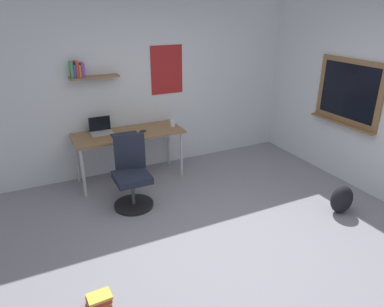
{
  "coord_description": "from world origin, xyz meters",
  "views": [
    {
      "loc": [
        -1.79,
        -2.75,
        2.48
      ],
      "look_at": [
        -0.09,
        0.72,
        0.85
      ],
      "focal_mm": 33.01,
      "sensor_mm": 36.0,
      "label": 1
    }
  ],
  "objects_px": {
    "office_chair": "(132,177)",
    "backpack": "(342,199)",
    "desk": "(129,137)",
    "laptop": "(101,129)",
    "coffee_mug": "(173,123)",
    "computer_mouse": "(143,131)",
    "book_stack_on_floor": "(99,300)",
    "keyboard": "(124,134)"
  },
  "relations": [
    {
      "from": "desk",
      "to": "laptop",
      "type": "distance_m",
      "value": 0.41
    },
    {
      "from": "keyboard",
      "to": "coffee_mug",
      "type": "relative_size",
      "value": 4.02
    },
    {
      "from": "laptop",
      "to": "backpack",
      "type": "height_order",
      "value": "laptop"
    },
    {
      "from": "coffee_mug",
      "to": "book_stack_on_floor",
      "type": "distance_m",
      "value": 2.92
    },
    {
      "from": "laptop",
      "to": "backpack",
      "type": "relative_size",
      "value": 0.83
    },
    {
      "from": "keyboard",
      "to": "coffee_mug",
      "type": "height_order",
      "value": "coffee_mug"
    },
    {
      "from": "coffee_mug",
      "to": "book_stack_on_floor",
      "type": "relative_size",
      "value": 0.4
    },
    {
      "from": "desk",
      "to": "office_chair",
      "type": "xyz_separation_m",
      "value": [
        -0.2,
        -0.74,
        -0.28
      ]
    },
    {
      "from": "desk",
      "to": "office_chair",
      "type": "bearing_deg",
      "value": -104.89
    },
    {
      "from": "desk",
      "to": "keyboard",
      "type": "distance_m",
      "value": 0.14
    },
    {
      "from": "computer_mouse",
      "to": "coffee_mug",
      "type": "xyz_separation_m",
      "value": [
        0.5,
        0.05,
        0.03
      ]
    },
    {
      "from": "office_chair",
      "to": "desk",
      "type": "bearing_deg",
      "value": 75.11
    },
    {
      "from": "office_chair",
      "to": "laptop",
      "type": "height_order",
      "value": "laptop"
    },
    {
      "from": "coffee_mug",
      "to": "book_stack_on_floor",
      "type": "height_order",
      "value": "coffee_mug"
    },
    {
      "from": "desk",
      "to": "laptop",
      "type": "bearing_deg",
      "value": 157.19
    },
    {
      "from": "computer_mouse",
      "to": "laptop",
      "type": "bearing_deg",
      "value": 157.61
    },
    {
      "from": "computer_mouse",
      "to": "coffee_mug",
      "type": "bearing_deg",
      "value": 5.75
    },
    {
      "from": "keyboard",
      "to": "backpack",
      "type": "distance_m",
      "value": 3.07
    },
    {
      "from": "coffee_mug",
      "to": "backpack",
      "type": "height_order",
      "value": "coffee_mug"
    },
    {
      "from": "keyboard",
      "to": "coffee_mug",
      "type": "distance_m",
      "value": 0.78
    },
    {
      "from": "office_chair",
      "to": "book_stack_on_floor",
      "type": "relative_size",
      "value": 4.1
    },
    {
      "from": "backpack",
      "to": "coffee_mug",
      "type": "bearing_deg",
      "value": 124.77
    },
    {
      "from": "office_chair",
      "to": "computer_mouse",
      "type": "height_order",
      "value": "office_chair"
    },
    {
      "from": "laptop",
      "to": "desk",
      "type": "bearing_deg",
      "value": -22.81
    },
    {
      "from": "keyboard",
      "to": "book_stack_on_floor",
      "type": "relative_size",
      "value": 1.6
    },
    {
      "from": "laptop",
      "to": "coffee_mug",
      "type": "height_order",
      "value": "laptop"
    },
    {
      "from": "office_chair",
      "to": "computer_mouse",
      "type": "xyz_separation_m",
      "value": [
        0.4,
        0.66,
        0.36
      ]
    },
    {
      "from": "coffee_mug",
      "to": "backpack",
      "type": "bearing_deg",
      "value": -55.23
    },
    {
      "from": "keyboard",
      "to": "book_stack_on_floor",
      "type": "distance_m",
      "value": 2.49
    },
    {
      "from": "computer_mouse",
      "to": "book_stack_on_floor",
      "type": "bearing_deg",
      "value": -118.51
    },
    {
      "from": "desk",
      "to": "laptop",
      "type": "relative_size",
      "value": 5.14
    },
    {
      "from": "desk",
      "to": "coffee_mug",
      "type": "distance_m",
      "value": 0.71
    },
    {
      "from": "office_chair",
      "to": "backpack",
      "type": "height_order",
      "value": "office_chair"
    },
    {
      "from": "office_chair",
      "to": "backpack",
      "type": "bearing_deg",
      "value": -30.32
    },
    {
      "from": "office_chair",
      "to": "coffee_mug",
      "type": "bearing_deg",
      "value": 38.63
    },
    {
      "from": "desk",
      "to": "backpack",
      "type": "height_order",
      "value": "desk"
    },
    {
      "from": "computer_mouse",
      "to": "backpack",
      "type": "height_order",
      "value": "computer_mouse"
    },
    {
      "from": "desk",
      "to": "keyboard",
      "type": "xyz_separation_m",
      "value": [
        -0.08,
        -0.08,
        0.08
      ]
    },
    {
      "from": "office_chair",
      "to": "book_stack_on_floor",
      "type": "distance_m",
      "value": 1.77
    },
    {
      "from": "computer_mouse",
      "to": "book_stack_on_floor",
      "type": "xyz_separation_m",
      "value": [
        -1.2,
        -2.2,
        -0.73
      ]
    },
    {
      "from": "computer_mouse",
      "to": "office_chair",
      "type": "bearing_deg",
      "value": -120.92
    },
    {
      "from": "office_chair",
      "to": "backpack",
      "type": "relative_size",
      "value": 2.54
    }
  ]
}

